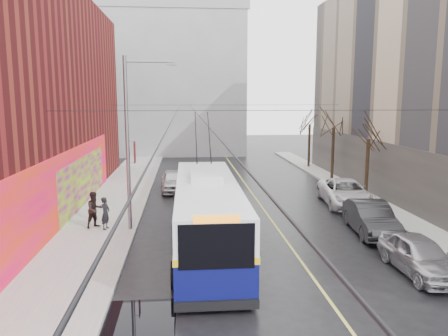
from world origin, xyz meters
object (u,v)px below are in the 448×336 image
(tree_mid, at_px, (334,119))
(parked_car_a, at_px, (419,255))
(tree_far, at_px, (310,116))
(trolleybus, at_px, (207,213))
(tree_near, at_px, (369,127))
(streetlight_pole, at_px, (131,139))
(following_car, at_px, (174,181))
(pedestrian_a, at_px, (106,213))
(parked_car_b, at_px, (371,218))
(pedestrian_b, at_px, (95,210))
(parked_car_c, at_px, (345,193))

(tree_mid, bearing_deg, parked_car_a, -99.21)
(tree_far, height_order, trolleybus, tree_far)
(tree_near, bearing_deg, tree_mid, 90.00)
(streetlight_pole, height_order, following_car, streetlight_pole)
(tree_mid, height_order, pedestrian_a, tree_mid)
(parked_car_b, bearing_deg, tree_near, 74.73)
(following_car, bearing_deg, streetlight_pole, -103.79)
(following_car, height_order, pedestrian_b, pedestrian_b)
(parked_car_a, distance_m, pedestrian_b, 15.69)
(parked_car_a, relative_size, following_car, 0.96)
(tree_mid, bearing_deg, trolleybus, -125.48)
(parked_car_a, relative_size, parked_car_c, 0.74)
(streetlight_pole, distance_m, tree_mid, 19.96)
(tree_far, bearing_deg, parked_car_b, -97.72)
(parked_car_b, relative_size, following_car, 1.08)
(tree_far, distance_m, parked_car_b, 22.06)
(parked_car_b, relative_size, pedestrian_b, 2.60)
(parked_car_c, height_order, pedestrian_b, pedestrian_b)
(parked_car_b, relative_size, parked_car_c, 0.84)
(tree_mid, distance_m, pedestrian_a, 21.43)
(trolleybus, bearing_deg, parked_car_b, 10.82)
(parked_car_a, xyz_separation_m, parked_car_b, (0.28, 5.22, 0.07))
(pedestrian_b, bearing_deg, parked_car_b, -49.19)
(streetlight_pole, relative_size, tree_near, 1.41)
(tree_near, xyz_separation_m, trolleybus, (-11.42, -9.03, -3.27))
(parked_car_b, bearing_deg, tree_mid, 84.69)
(tree_mid, xyz_separation_m, parked_car_c, (-2.00, -8.46, -4.42))
(parked_car_a, bearing_deg, pedestrian_b, 152.99)
(trolleybus, relative_size, pedestrian_a, 7.66)
(parked_car_c, height_order, following_car, parked_car_c)
(parked_car_c, bearing_deg, parked_car_a, -90.15)
(tree_mid, relative_size, parked_car_c, 1.12)
(parked_car_b, xyz_separation_m, parked_car_c, (0.91, 5.98, 0.01))
(tree_far, xyz_separation_m, following_car, (-13.27, -9.93, -4.36))
(trolleybus, xyz_separation_m, parked_car_c, (9.42, 7.57, -0.88))
(pedestrian_a, bearing_deg, following_car, -1.53)
(pedestrian_b, bearing_deg, pedestrian_a, -71.90)
(trolleybus, height_order, parked_car_b, trolleybus)
(tree_near, height_order, trolleybus, tree_near)
(streetlight_pole, relative_size, tree_mid, 1.35)
(following_car, distance_m, pedestrian_b, 10.39)
(tree_far, bearing_deg, pedestrian_a, -129.74)
(tree_mid, distance_m, following_car, 14.31)
(parked_car_b, bearing_deg, parked_car_c, 87.45)
(streetlight_pole, xyz_separation_m, pedestrian_a, (-1.42, 0.08, -3.85))
(pedestrian_a, bearing_deg, parked_car_b, -79.68)
(trolleybus, bearing_deg, following_car, 98.31)
(tree_mid, xyz_separation_m, parked_car_a, (-3.19, -19.66, -4.50))
(parked_car_c, xyz_separation_m, pedestrian_a, (-14.56, -4.46, 0.17))
(tree_mid, distance_m, pedestrian_b, 21.68)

